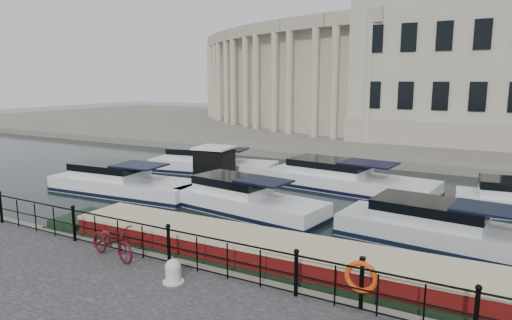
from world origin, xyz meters
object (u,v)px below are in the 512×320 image
at_px(mooring_bollard, 173,272).
at_px(harbour_hut, 215,167).
at_px(bicycle, 112,241).
at_px(narrowboat, 267,266).
at_px(life_ring_post, 361,278).

bearing_deg(mooring_bollard, harbour_hut, 119.87).
relative_size(bicycle, narrowboat, 0.12).
height_order(life_ring_post, narrowboat, life_ring_post).
xyz_separation_m(narrowboat, harbour_hut, (-8.41, 9.56, 0.59)).
distance_m(bicycle, harbour_hut, 12.47).
distance_m(mooring_bollard, narrowboat, 2.98).
distance_m(life_ring_post, narrowboat, 3.77).
bearing_deg(bicycle, mooring_bollard, -88.58).
height_order(mooring_bollard, harbour_hut, harbour_hut).
bearing_deg(mooring_bollard, bicycle, 171.01).
bearing_deg(narrowboat, mooring_bollard, -121.21).
bearing_deg(life_ring_post, harbour_hut, 136.30).
bearing_deg(life_ring_post, mooring_bollard, -168.49).
distance_m(life_ring_post, harbour_hut, 16.16).
relative_size(mooring_bollard, harbour_hut, 0.22).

